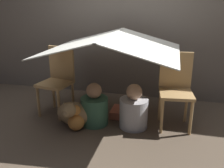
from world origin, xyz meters
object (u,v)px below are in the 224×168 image
at_px(person_front, 94,108).
at_px(person_second, 134,110).
at_px(chair_right, 176,87).
at_px(chair_left, 58,78).
at_px(dog, 74,113).

relative_size(person_front, person_second, 0.97).
xyz_separation_m(chair_right, person_front, (-0.95, -0.22, -0.28)).
xyz_separation_m(chair_left, person_second, (1.06, -0.18, -0.28)).
bearing_deg(dog, chair_right, 15.80).
bearing_deg(chair_left, chair_right, 10.41).
bearing_deg(chair_left, person_front, -10.25).
xyz_separation_m(person_second, dog, (-0.71, -0.16, -0.05)).
distance_m(person_front, person_second, 0.49).
bearing_deg(person_second, chair_right, 20.52).
xyz_separation_m(chair_left, person_front, (0.58, -0.22, -0.28)).
height_order(chair_left, person_front, chair_left).
relative_size(chair_left, chair_right, 1.00).
bearing_deg(chair_left, person_second, 0.97).
distance_m(chair_left, person_front, 0.68).
bearing_deg(person_second, person_front, -175.15).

